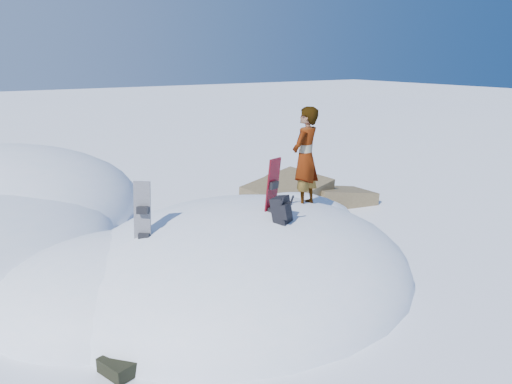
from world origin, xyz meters
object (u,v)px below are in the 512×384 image
backpack (282,210)px  person (305,157)px  snowboard_red (272,201)px  snowboard_dark (143,226)px

backpack → person: 1.60m
snowboard_red → person: bearing=1.9°
snowboard_dark → snowboard_red: bearing=28.0°
snowboard_dark → person: person is taller
person → backpack: bearing=11.4°
backpack → person: person is taller
snowboard_red → backpack: (-0.11, -0.48, -0.04)m
snowboard_dark → backpack: snowboard_dark is taller
person → snowboard_red: bearing=-5.0°
backpack → snowboard_red: bearing=49.4°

